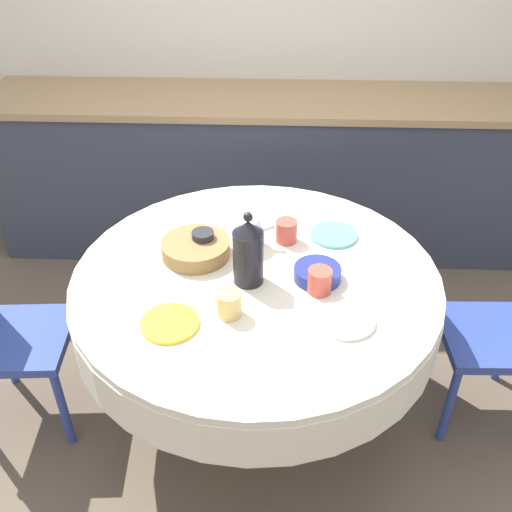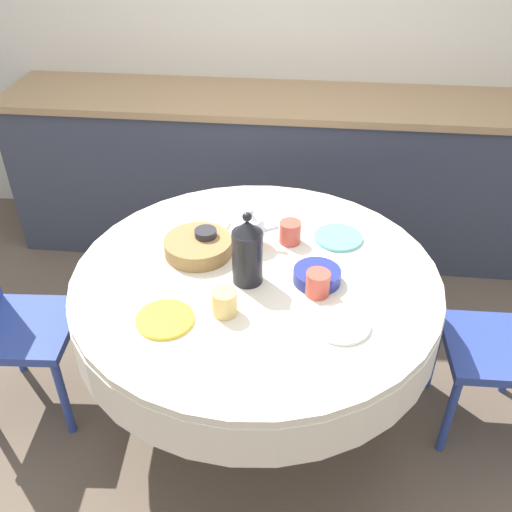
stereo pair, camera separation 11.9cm
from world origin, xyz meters
TOP-DOWN VIEW (x-y plane):
  - ground_plane at (0.00, 0.00)m, footprint 12.00×12.00m
  - wall_back at (0.00, 1.73)m, footprint 7.00×0.05m
  - kitchen_counter at (0.00, 1.39)m, footprint 3.24×0.64m
  - dining_table at (0.00, 0.00)m, footprint 1.43×1.43m
  - chair_right at (-1.05, -0.08)m, footprint 0.43×0.43m
  - plate_near_left at (-0.28, -0.31)m, footprint 0.20×0.20m
  - cup_near_left at (-0.08, -0.24)m, footprint 0.09×0.09m
  - plate_near_right at (0.32, -0.27)m, footprint 0.20×0.20m
  - cup_near_right at (0.24, -0.10)m, footprint 0.09×0.09m
  - plate_far_left at (-0.25, 0.33)m, footprint 0.20×0.20m
  - cup_far_left at (-0.22, 0.14)m, footprint 0.09×0.09m
  - plate_far_right at (0.32, 0.27)m, footprint 0.20×0.20m
  - cup_far_right at (0.12, 0.23)m, footprint 0.09×0.09m
  - coffee_carafe at (-0.03, -0.05)m, footprint 0.11×0.11m
  - teapot at (-0.04, 0.19)m, footprint 0.18×0.13m
  - bread_basket at (-0.25, 0.11)m, footprint 0.27×0.27m
  - fruit_bowl at (0.23, -0.03)m, footprint 0.18×0.18m

SIDE VIEW (x-z plane):
  - ground_plane at x=0.00m, z-range 0.00..0.00m
  - kitchen_counter at x=0.00m, z-range 0.00..0.96m
  - chair_right at x=-1.05m, z-range 0.05..0.98m
  - dining_table at x=0.00m, z-range 0.26..1.02m
  - plate_near_left at x=-0.28m, z-range 0.76..0.77m
  - plate_near_right at x=0.32m, z-range 0.76..0.77m
  - plate_far_left at x=-0.25m, z-range 0.76..0.77m
  - plate_far_right at x=0.32m, z-range 0.76..0.77m
  - fruit_bowl at x=0.23m, z-range 0.76..0.81m
  - bread_basket at x=-0.25m, z-range 0.76..0.82m
  - cup_near_left at x=-0.08m, z-range 0.76..0.85m
  - cup_near_right at x=0.24m, z-range 0.76..0.85m
  - cup_far_left at x=-0.22m, z-range 0.76..0.85m
  - cup_far_right at x=0.12m, z-range 0.76..0.85m
  - teapot at x=-0.04m, z-range 0.75..0.92m
  - coffee_carafe at x=-0.03m, z-range 0.74..1.04m
  - wall_back at x=0.00m, z-range 0.00..2.60m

